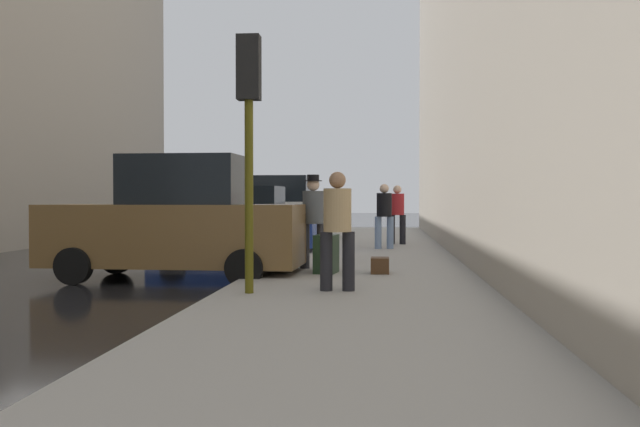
{
  "coord_description": "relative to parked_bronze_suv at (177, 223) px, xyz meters",
  "views": [
    {
      "loc": [
        6.38,
        -12.95,
        1.48
      ],
      "look_at": [
        4.83,
        4.34,
        1.11
      ],
      "focal_mm": 40.0,
      "sensor_mm": 36.0,
      "label": 1
    }
  ],
  "objects": [
    {
      "name": "ground_plane",
      "position": [
        -2.65,
        0.33,
        -1.03
      ],
      "size": [
        120.0,
        120.0,
        0.0
      ],
      "primitive_type": "plane",
      "color": "black"
    },
    {
      "name": "sidewalk",
      "position": [
        3.35,
        0.33,
        -0.96
      ],
      "size": [
        4.0,
        40.0,
        0.15
      ],
      "primitive_type": "cube",
      "color": "gray",
      "rests_on": "ground_plane"
    },
    {
      "name": "parked_bronze_suv",
      "position": [
        0.0,
        0.0,
        0.0
      ],
      "size": [
        4.65,
        2.17,
        2.25
      ],
      "color": "brown",
      "rests_on": "ground_plane"
    },
    {
      "name": "parked_blue_sedan",
      "position": [
        0.0,
        5.38,
        -0.18
      ],
      "size": [
        4.26,
        2.17,
        1.79
      ],
      "color": "navy",
      "rests_on": "ground_plane"
    },
    {
      "name": "parked_white_van",
      "position": [
        0.0,
        11.42,
        0.0
      ],
      "size": [
        4.62,
        2.09,
        2.25
      ],
      "color": "silver",
      "rests_on": "ground_plane"
    },
    {
      "name": "fire_hydrant",
      "position": [
        1.8,
        2.69,
        -0.54
      ],
      "size": [
        0.42,
        0.22,
        0.7
      ],
      "color": "red",
      "rests_on": "sidewalk"
    },
    {
      "name": "traffic_light",
      "position": [
        1.85,
        -2.79,
        1.73
      ],
      "size": [
        0.32,
        0.32,
        3.6
      ],
      "color": "#514C0F",
      "rests_on": "sidewalk"
    },
    {
      "name": "pedestrian_with_beanie",
      "position": [
        2.4,
        0.79,
        0.1
      ],
      "size": [
        0.51,
        0.42,
        1.78
      ],
      "color": "#333338",
      "rests_on": "sidewalk"
    },
    {
      "name": "pedestrian_in_tan_coat",
      "position": [
        3.07,
        -2.44,
        0.07
      ],
      "size": [
        0.51,
        0.42,
        1.71
      ],
      "color": "black",
      "rests_on": "sidewalk"
    },
    {
      "name": "pedestrian_in_red_jacket",
      "position": [
        4.12,
        8.19,
        0.07
      ],
      "size": [
        0.53,
        0.48,
        1.71
      ],
      "color": "black",
      "rests_on": "sidewalk"
    },
    {
      "name": "pedestrian_in_jeans",
      "position": [
        3.74,
        6.24,
        0.07
      ],
      "size": [
        0.52,
        0.44,
        1.71
      ],
      "color": "#728CB2",
      "rests_on": "sidewalk"
    },
    {
      "name": "rolling_suitcase",
      "position": [
        2.71,
        -0.0,
        -0.54
      ],
      "size": [
        0.44,
        0.61,
        1.04
      ],
      "color": "black",
      "rests_on": "sidewalk"
    },
    {
      "name": "duffel_bag",
      "position": [
        3.67,
        0.02,
        -0.74
      ],
      "size": [
        0.32,
        0.44,
        0.28
      ],
      "color": "#472D19",
      "rests_on": "sidewalk"
    }
  ]
}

